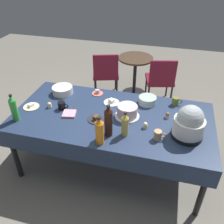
{
  "coord_description": "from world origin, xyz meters",
  "views": [
    {
      "loc": [
        0.55,
        -2.11,
        2.31
      ],
      "look_at": [
        0.0,
        0.0,
        0.8
      ],
      "focal_mm": 38.73,
      "sensor_mm": 36.0,
      "label": 1
    }
  ],
  "objects_px": {
    "dessert_plate_cobalt": "(189,113)",
    "cupcake_vanilla": "(168,115)",
    "maroon_chair_left": "(106,72)",
    "cupcake_mint": "(145,125)",
    "frosted_layer_cake": "(127,112)",
    "dessert_plate_coral": "(97,93)",
    "soda_bottle_ginger_ale": "(125,125)",
    "slow_cooker": "(189,123)",
    "coffee_mug_black": "(62,105)",
    "dessert_plate_cream": "(31,106)",
    "soda_bottle_orange_juice": "(100,131)",
    "round_cafe_table": "(135,69)",
    "dessert_plate_charcoal": "(96,119)",
    "cupcake_lemon": "(49,105)",
    "soda_bottle_lime_soda": "(14,109)",
    "coffee_mug_olive": "(176,101)",
    "glass_salad_bowl": "(147,100)",
    "maroon_chair_right": "(161,78)",
    "ceramic_snack_bowl": "(63,90)",
    "coffee_mug_tan": "(158,135)",
    "dessert_plate_white": "(112,102)",
    "potluck_table": "(112,120)",
    "soda_bottle_cola": "(108,121)"
  },
  "relations": [
    {
      "from": "cupcake_lemon",
      "to": "cupcake_vanilla",
      "type": "bearing_deg",
      "value": 6.05
    },
    {
      "from": "dessert_plate_cream",
      "to": "cupcake_vanilla",
      "type": "bearing_deg",
      "value": 6.94
    },
    {
      "from": "ceramic_snack_bowl",
      "to": "coffee_mug_tan",
      "type": "relative_size",
      "value": 2.16
    },
    {
      "from": "soda_bottle_lime_soda",
      "to": "soda_bottle_orange_juice",
      "type": "distance_m",
      "value": 0.99
    },
    {
      "from": "cupcake_lemon",
      "to": "maroon_chair_right",
      "type": "height_order",
      "value": "maroon_chair_right"
    },
    {
      "from": "potluck_table",
      "to": "glass_salad_bowl",
      "type": "bearing_deg",
      "value": 45.82
    },
    {
      "from": "cupcake_vanilla",
      "to": "coffee_mug_olive",
      "type": "height_order",
      "value": "coffee_mug_olive"
    },
    {
      "from": "round_cafe_table",
      "to": "dessert_plate_charcoal",
      "type": "bearing_deg",
      "value": -92.93
    },
    {
      "from": "dessert_plate_coral",
      "to": "coffee_mug_olive",
      "type": "xyz_separation_m",
      "value": [
        0.97,
        -0.01,
        0.03
      ]
    },
    {
      "from": "dessert_plate_cobalt",
      "to": "cupcake_vanilla",
      "type": "relative_size",
      "value": 2.6
    },
    {
      "from": "glass_salad_bowl",
      "to": "cupcake_vanilla",
      "type": "relative_size",
      "value": 3.12
    },
    {
      "from": "frosted_layer_cake",
      "to": "soda_bottle_cola",
      "type": "distance_m",
      "value": 0.38
    },
    {
      "from": "dessert_plate_coral",
      "to": "coffee_mug_olive",
      "type": "height_order",
      "value": "coffee_mug_olive"
    },
    {
      "from": "maroon_chair_left",
      "to": "cupcake_mint",
      "type": "bearing_deg",
      "value": -61.81
    },
    {
      "from": "dessert_plate_cream",
      "to": "dessert_plate_white",
      "type": "bearing_deg",
      "value": 20.23
    },
    {
      "from": "frosted_layer_cake",
      "to": "dessert_plate_coral",
      "type": "xyz_separation_m",
      "value": [
        -0.47,
        0.39,
        -0.05
      ]
    },
    {
      "from": "maroon_chair_right",
      "to": "soda_bottle_orange_juice",
      "type": "bearing_deg",
      "value": -101.46
    },
    {
      "from": "soda_bottle_lime_soda",
      "to": "maroon_chair_left",
      "type": "relative_size",
      "value": 0.37
    },
    {
      "from": "coffee_mug_black",
      "to": "round_cafe_table",
      "type": "bearing_deg",
      "value": 73.45
    },
    {
      "from": "cupcake_mint",
      "to": "maroon_chair_left",
      "type": "relative_size",
      "value": 0.08
    },
    {
      "from": "dessert_plate_charcoal",
      "to": "coffee_mug_black",
      "type": "distance_m",
      "value": 0.46
    },
    {
      "from": "frosted_layer_cake",
      "to": "dessert_plate_coral",
      "type": "bearing_deg",
      "value": 139.96
    },
    {
      "from": "maroon_chair_left",
      "to": "frosted_layer_cake",
      "type": "bearing_deg",
      "value": -66.02
    },
    {
      "from": "soda_bottle_ginger_ale",
      "to": "maroon_chair_left",
      "type": "height_order",
      "value": "soda_bottle_ginger_ale"
    },
    {
      "from": "slow_cooker",
      "to": "dessert_plate_coral",
      "type": "bearing_deg",
      "value": 152.71
    },
    {
      "from": "soda_bottle_lime_soda",
      "to": "cupcake_vanilla",
      "type": "bearing_deg",
      "value": 16.06
    },
    {
      "from": "cupcake_lemon",
      "to": "soda_bottle_ginger_ale",
      "type": "bearing_deg",
      "value": -15.26
    },
    {
      "from": "soda_bottle_ginger_ale",
      "to": "soda_bottle_cola",
      "type": "distance_m",
      "value": 0.16
    },
    {
      "from": "soda_bottle_cola",
      "to": "soda_bottle_ginger_ale",
      "type": "bearing_deg",
      "value": 14.03
    },
    {
      "from": "soda_bottle_lime_soda",
      "to": "coffee_mug_olive",
      "type": "distance_m",
      "value": 1.81
    },
    {
      "from": "dessert_plate_cobalt",
      "to": "round_cafe_table",
      "type": "relative_size",
      "value": 0.24
    },
    {
      "from": "dessert_plate_cream",
      "to": "maroon_chair_right",
      "type": "xyz_separation_m",
      "value": [
        1.38,
        1.65,
        -0.27
      ]
    },
    {
      "from": "dessert_plate_white",
      "to": "dessert_plate_coral",
      "type": "bearing_deg",
      "value": 144.65
    },
    {
      "from": "cupcake_lemon",
      "to": "maroon_chair_left",
      "type": "distance_m",
      "value": 1.65
    },
    {
      "from": "dessert_plate_coral",
      "to": "soda_bottle_ginger_ale",
      "type": "relative_size",
      "value": 0.53
    },
    {
      "from": "soda_bottle_ginger_ale",
      "to": "slow_cooker",
      "type": "bearing_deg",
      "value": 12.39
    },
    {
      "from": "dessert_plate_cream",
      "to": "soda_bottle_orange_juice",
      "type": "xyz_separation_m",
      "value": [
        0.96,
        -0.39,
        0.13
      ]
    },
    {
      "from": "cupcake_lemon",
      "to": "coffee_mug_black",
      "type": "relative_size",
      "value": 0.54
    },
    {
      "from": "dessert_plate_cobalt",
      "to": "soda_bottle_ginger_ale",
      "type": "height_order",
      "value": "soda_bottle_ginger_ale"
    },
    {
      "from": "slow_cooker",
      "to": "dessert_plate_cream",
      "type": "height_order",
      "value": "slow_cooker"
    },
    {
      "from": "cupcake_lemon",
      "to": "potluck_table",
      "type": "bearing_deg",
      "value": 1.65
    },
    {
      "from": "dessert_plate_charcoal",
      "to": "soda_bottle_lime_soda",
      "type": "relative_size",
      "value": 0.57
    },
    {
      "from": "potluck_table",
      "to": "coffee_mug_olive",
      "type": "xyz_separation_m",
      "value": [
        0.67,
        0.41,
        0.11
      ]
    },
    {
      "from": "soda_bottle_ginger_ale",
      "to": "coffee_mug_tan",
      "type": "height_order",
      "value": "soda_bottle_ginger_ale"
    },
    {
      "from": "slow_cooker",
      "to": "coffee_mug_black",
      "type": "bearing_deg",
      "value": 174.4
    },
    {
      "from": "cupcake_mint",
      "to": "coffee_mug_tan",
      "type": "xyz_separation_m",
      "value": [
        0.14,
        -0.14,
        0.02
      ]
    },
    {
      "from": "ceramic_snack_bowl",
      "to": "soda_bottle_ginger_ale",
      "type": "height_order",
      "value": "soda_bottle_ginger_ale"
    },
    {
      "from": "frosted_layer_cake",
      "to": "dessert_plate_coral",
      "type": "height_order",
      "value": "frosted_layer_cake"
    },
    {
      "from": "dessert_plate_coral",
      "to": "soda_bottle_lime_soda",
      "type": "height_order",
      "value": "soda_bottle_lime_soda"
    },
    {
      "from": "dessert_plate_cobalt",
      "to": "maroon_chair_right",
      "type": "height_order",
      "value": "maroon_chair_right"
    }
  ]
}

